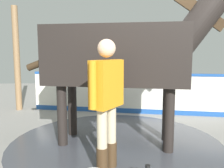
# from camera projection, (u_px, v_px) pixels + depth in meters

# --- Properties ---
(ground_plane) EXTENTS (16.00, 16.00, 0.02)m
(ground_plane) POSITION_uv_depth(u_px,v_px,m) (138.00, 143.00, 4.12)
(ground_plane) COLOR gray
(wet_patch) EXTENTS (3.58, 3.58, 0.00)m
(wet_patch) POSITION_uv_depth(u_px,v_px,m) (116.00, 142.00, 4.13)
(wet_patch) COLOR #42444C
(wet_patch) RESTS_ON ground
(barrier_wall) EXTENTS (4.87, 1.12, 1.02)m
(barrier_wall) POSITION_uv_depth(u_px,v_px,m) (128.00, 95.00, 6.05)
(barrier_wall) COLOR silver
(barrier_wall) RESTS_ON ground
(roof_post_far) EXTENTS (0.16, 0.16, 2.71)m
(roof_post_far) POSITION_uv_depth(u_px,v_px,m) (17.00, 59.00, 6.29)
(roof_post_far) COLOR olive
(roof_post_far) RESTS_ON ground
(horse) EXTENTS (3.64, 1.38, 2.67)m
(horse) POSITION_uv_depth(u_px,v_px,m) (124.00, 54.00, 3.91)
(horse) COLOR black
(horse) RESTS_ON ground
(handler) EXTENTS (0.45, 0.58, 1.69)m
(handler) POSITION_uv_depth(u_px,v_px,m) (107.00, 96.00, 3.04)
(handler) COLOR #47331E
(handler) RESTS_ON ground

